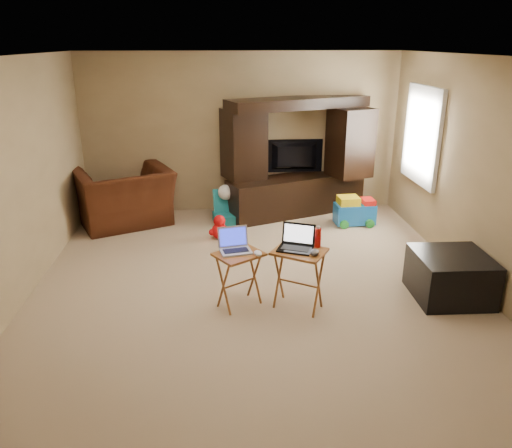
{
  "coord_description": "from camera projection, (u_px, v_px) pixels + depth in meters",
  "views": [
    {
      "loc": [
        -0.4,
        -5.18,
        2.64
      ],
      "look_at": [
        0.0,
        -0.2,
        0.8
      ],
      "focal_mm": 35.0,
      "sensor_mm": 36.0,
      "label": 1
    }
  ],
  "objects": [
    {
      "name": "floor",
      "position": [
        255.0,
        283.0,
        5.79
      ],
      "size": [
        5.5,
        5.5,
        0.0
      ],
      "primitive_type": "plane",
      "color": "tan",
      "rests_on": "ground"
    },
    {
      "name": "window_pane",
      "position": [
        423.0,
        135.0,
        6.94
      ],
      "size": [
        0.0,
        1.2,
        1.2
      ],
      "primitive_type": "plane",
      "rotation": [
        1.57,
        0.0,
        -1.57
      ],
      "color": "white",
      "rests_on": "ground"
    },
    {
      "name": "mouse_left",
      "position": [
        258.0,
        253.0,
        5.04
      ],
      "size": [
        0.1,
        0.13,
        0.05
      ],
      "primitive_type": "ellipsoid",
      "rotation": [
        0.0,
        0.0,
        0.18
      ],
      "color": "white",
      "rests_on": "tray_table_left"
    },
    {
      "name": "laptop_left",
      "position": [
        236.0,
        241.0,
        5.08
      ],
      "size": [
        0.36,
        0.32,
        0.24
      ],
      "primitive_type": "cube",
      "rotation": [
        0.0,
        0.0,
        0.19
      ],
      "color": "#AAAAAF",
      "rests_on": "tray_table_left"
    },
    {
      "name": "window_frame",
      "position": [
        422.0,
        135.0,
        6.94
      ],
      "size": [
        0.06,
        1.14,
        1.34
      ],
      "primitive_type": "cube",
      "color": "white",
      "rests_on": "ground"
    },
    {
      "name": "laptop_right",
      "position": [
        296.0,
        239.0,
        5.0
      ],
      "size": [
        0.42,
        0.39,
        0.24
      ],
      "primitive_type": "cube",
      "rotation": [
        0.0,
        0.0,
        -0.39
      ],
      "color": "black",
      "rests_on": "tray_table_right"
    },
    {
      "name": "wall_front",
      "position": [
        292.0,
        306.0,
        2.78
      ],
      "size": [
        5.0,
        0.0,
        5.0
      ],
      "primitive_type": "plane",
      "rotation": [
        -1.57,
        0.0,
        0.0
      ],
      "color": "tan",
      "rests_on": "ground"
    },
    {
      "name": "plush_toy",
      "position": [
        220.0,
        227.0,
        7.02
      ],
      "size": [
        0.32,
        0.26,
        0.35
      ],
      "primitive_type": null,
      "color": "red",
      "rests_on": "floor"
    },
    {
      "name": "ceiling",
      "position": [
        254.0,
        56.0,
        4.92
      ],
      "size": [
        5.5,
        5.5,
        0.0
      ],
      "primitive_type": "plane",
      "rotation": [
        3.14,
        0.0,
        0.0
      ],
      "color": "silver",
      "rests_on": "ground"
    },
    {
      "name": "wall_left",
      "position": [
        14.0,
        183.0,
        5.17
      ],
      "size": [
        0.0,
        5.5,
        5.5
      ],
      "primitive_type": "plane",
      "rotation": [
        1.57,
        0.0,
        1.57
      ],
      "color": "tan",
      "rests_on": "ground"
    },
    {
      "name": "television",
      "position": [
        295.0,
        157.0,
        8.04
      ],
      "size": [
        0.93,
        0.13,
        0.54
      ],
      "primitive_type": "imported",
      "rotation": [
        0.0,
        0.0,
        3.15
      ],
      "color": "black",
      "rests_on": "entertainment_center"
    },
    {
      "name": "entertainment_center",
      "position": [
        297.0,
        157.0,
        7.82
      ],
      "size": [
        2.3,
        1.33,
        1.84
      ],
      "primitive_type": "cube",
      "rotation": [
        0.0,
        0.0,
        0.37
      ],
      "color": "black",
      "rests_on": "floor"
    },
    {
      "name": "mouse_right",
      "position": [
        314.0,
        252.0,
        4.92
      ],
      "size": [
        0.13,
        0.15,
        0.05
      ],
      "primitive_type": "ellipsoid",
      "rotation": [
        0.0,
        0.0,
        -0.36
      ],
      "color": "#3C3C41",
      "rests_on": "tray_table_right"
    },
    {
      "name": "wall_back",
      "position": [
        241.0,
        134.0,
        7.93
      ],
      "size": [
        5.0,
        0.0,
        5.0
      ],
      "primitive_type": "plane",
      "rotation": [
        1.57,
        0.0,
        0.0
      ],
      "color": "tan",
      "rests_on": "ground"
    },
    {
      "name": "recliner",
      "position": [
        124.0,
        197.0,
        7.51
      ],
      "size": [
        1.69,
        1.6,
        0.86
      ],
      "primitive_type": "imported",
      "rotation": [
        0.0,
        0.0,
        3.57
      ],
      "color": "#43190E",
      "rests_on": "floor"
    },
    {
      "name": "wall_right",
      "position": [
        478.0,
        174.0,
        5.54
      ],
      "size": [
        0.0,
        5.5,
        5.5
      ],
      "primitive_type": "plane",
      "rotation": [
        1.57,
        0.0,
        -1.57
      ],
      "color": "tan",
      "rests_on": "ground"
    },
    {
      "name": "water_bottle",
      "position": [
        318.0,
        238.0,
        5.09
      ],
      "size": [
        0.06,
        0.06,
        0.2
      ],
      "primitive_type": "cylinder",
      "color": "#B8110B",
      "rests_on": "tray_table_right"
    },
    {
      "name": "tray_table_right",
      "position": [
        298.0,
        279.0,
        5.14
      ],
      "size": [
        0.64,
        0.6,
        0.65
      ],
      "primitive_type": "cube",
      "rotation": [
        0.0,
        0.0,
        -0.55
      ],
      "color": "brown",
      "rests_on": "floor"
    },
    {
      "name": "push_toy",
      "position": [
        355.0,
        210.0,
        7.55
      ],
      "size": [
        0.63,
        0.46,
        0.46
      ],
      "primitive_type": null,
      "rotation": [
        0.0,
        0.0,
        0.04
      ],
      "color": "blue",
      "rests_on": "floor"
    },
    {
      "name": "child_rocker",
      "position": [
        226.0,
        207.0,
        7.61
      ],
      "size": [
        0.44,
        0.49,
        0.51
      ],
      "primitive_type": null,
      "rotation": [
        0.0,
        0.0,
        0.14
      ],
      "color": "teal",
      "rests_on": "floor"
    },
    {
      "name": "ottoman",
      "position": [
        450.0,
        276.0,
        5.39
      ],
      "size": [
        0.78,
        0.78,
        0.49
      ],
      "primitive_type": "cube",
      "rotation": [
        0.0,
        0.0,
        -0.03
      ],
      "color": "black",
      "rests_on": "floor"
    },
    {
      "name": "tray_table_left",
      "position": [
        239.0,
        280.0,
        5.2
      ],
      "size": [
        0.59,
        0.56,
        0.6
      ],
      "primitive_type": "cube",
      "rotation": [
        0.0,
        0.0,
        0.58
      ],
      "color": "#9B5A25",
      "rests_on": "floor"
    }
  ]
}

